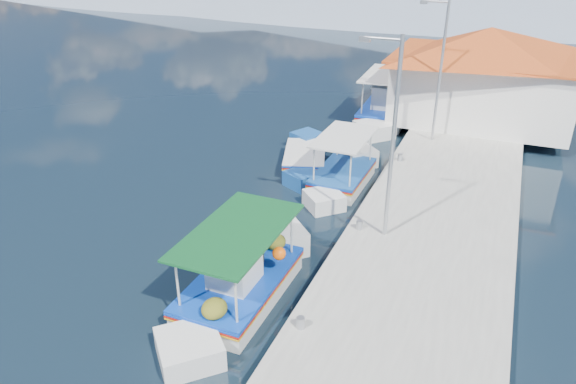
% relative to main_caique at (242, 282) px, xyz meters
% --- Properties ---
extents(ground, '(160.00, 160.00, 0.00)m').
position_rel_main_caique_xyz_m(ground, '(-1.65, 1.86, -0.45)').
color(ground, black).
rests_on(ground, ground).
extents(quay, '(5.00, 44.00, 0.50)m').
position_rel_main_caique_xyz_m(quay, '(4.25, 7.86, -0.20)').
color(quay, '#A7A69D').
rests_on(quay, ground).
extents(bollards, '(0.20, 17.20, 0.30)m').
position_rel_main_caique_xyz_m(bollards, '(2.15, 7.11, 0.20)').
color(bollards, '#A5A8AD').
rests_on(bollards, quay).
extents(main_caique, '(2.13, 7.08, 2.33)m').
position_rel_main_caique_xyz_m(main_caique, '(0.00, 0.00, 0.00)').
color(main_caique, silver).
rests_on(main_caique, ground).
extents(caique_green_canopy, '(1.85, 5.98, 2.23)m').
position_rel_main_caique_xyz_m(caique_green_canopy, '(0.37, 7.87, -0.12)').
color(caique_green_canopy, silver).
rests_on(caique_green_canopy, ground).
extents(caique_blue_hull, '(2.75, 5.28, 0.99)m').
position_rel_main_caique_xyz_m(caique_blue_hull, '(-1.63, 9.02, -0.18)').
color(caique_blue_hull, navy).
rests_on(caique_blue_hull, ground).
extents(caique_far, '(2.45, 7.68, 2.69)m').
position_rel_main_caique_xyz_m(caique_far, '(0.02, 16.32, 0.05)').
color(caique_far, silver).
rests_on(caique_far, ground).
extents(harbor_building, '(10.49, 10.49, 4.40)m').
position_rel_main_caique_xyz_m(harbor_building, '(4.55, 16.86, 2.33)').
color(harbor_building, silver).
rests_on(harbor_building, quay).
extents(lamp_post_near, '(1.21, 0.14, 6.00)m').
position_rel_main_caique_xyz_m(lamp_post_near, '(2.86, 3.86, 3.40)').
color(lamp_post_near, '#A5A8AD').
rests_on(lamp_post_near, quay).
extents(lamp_post_far, '(1.21, 0.14, 6.00)m').
position_rel_main_caique_xyz_m(lamp_post_far, '(2.86, 12.86, 3.40)').
color(lamp_post_far, '#A5A8AD').
rests_on(lamp_post_far, quay).
extents(mountain_ridge, '(171.40, 96.00, 5.50)m').
position_rel_main_caique_xyz_m(mountain_ridge, '(4.89, 57.86, 1.59)').
color(mountain_ridge, slate).
rests_on(mountain_ridge, ground).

